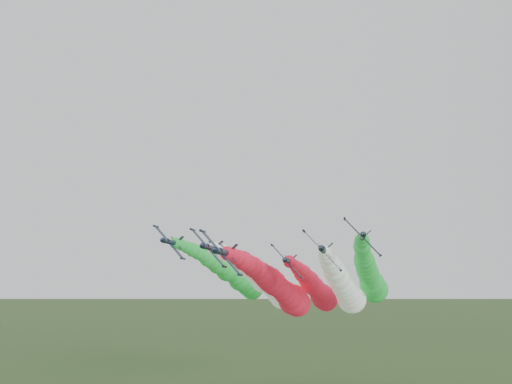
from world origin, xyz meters
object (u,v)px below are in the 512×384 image
at_px(jet_inner_right, 345,287).
at_px(jet_outer_right, 370,277).
at_px(jet_trail, 317,290).
at_px(jet_outer_left, 235,276).
at_px(jet_lead, 282,291).
at_px(jet_inner_left, 268,284).

bearing_deg(jet_inner_right, jet_outer_right, 40.14).
bearing_deg(jet_outer_right, jet_trail, 141.30).
xyz_separation_m(jet_inner_right, jet_trail, (-8.09, 17.55, -1.00)).
bearing_deg(jet_outer_left, jet_outer_right, -7.44).
relative_size(jet_outer_left, jet_outer_right, 0.99).
height_order(jet_inner_right, jet_outer_left, jet_outer_left).
relative_size(jet_inner_right, jet_outer_right, 1.00).
bearing_deg(jet_lead, jet_inner_right, 37.61).
bearing_deg(jet_inner_left, jet_lead, -65.45).
bearing_deg(jet_outer_right, jet_inner_right, -139.86).
xyz_separation_m(jet_lead, jet_trail, (6.49, 28.78, -0.30)).
relative_size(jet_inner_right, jet_outer_left, 1.01).
bearing_deg(jet_inner_right, jet_inner_left, 178.13).
relative_size(jet_lead, jet_trail, 1.00).
distance_m(jet_lead, jet_inner_left, 13.16).
distance_m(jet_lead, jet_inner_right, 18.42).
bearing_deg(jet_trail, jet_outer_right, -38.70).
bearing_deg(jet_inner_left, jet_trail, 54.79).
bearing_deg(jet_trail, jet_inner_left, -125.21).
relative_size(jet_inner_left, jet_outer_right, 1.00).
bearing_deg(jet_outer_right, jet_inner_left, -169.36).
distance_m(jet_inner_right, jet_outer_right, 9.21).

